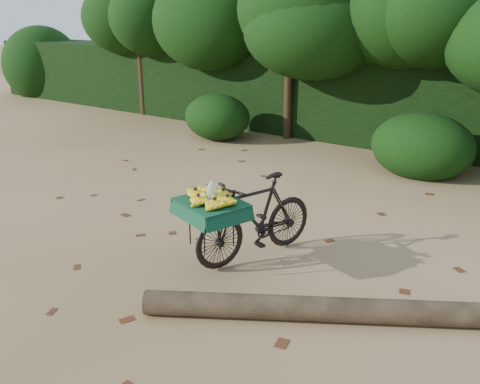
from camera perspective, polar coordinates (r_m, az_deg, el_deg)
The scene contains 7 objects.
ground at distance 6.52m, azimuth -4.96°, elevation -4.93°, with size 80.00×80.00×0.00m, color tan.
vendor_bicycle at distance 5.76m, azimuth 1.58°, elevation -2.81°, with size 1.08×1.80×0.98m.
fallen_log at distance 4.85m, azimuth 8.53°, elevation -12.85°, with size 0.23×0.23×3.20m, color brown.
hedge_backdrop at distance 11.61m, azimuth 15.72°, elevation 9.92°, with size 26.00×1.80×1.80m, color black.
tree_row at distance 11.00m, azimuth 11.46°, elevation 15.53°, with size 14.50×2.00×4.00m, color black, non-canonical shape.
bush_clumps at distance 9.68m, azimuth 14.07°, elevation 5.54°, with size 8.80×1.70×0.90m, color black, non-canonical shape.
leaf_litter at distance 6.99m, azimuth -1.51°, elevation -3.11°, with size 7.00×7.30×0.01m, color #4D2814, non-canonical shape.
Camera 1 is at (3.90, -4.49, 2.69)m, focal length 38.00 mm.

